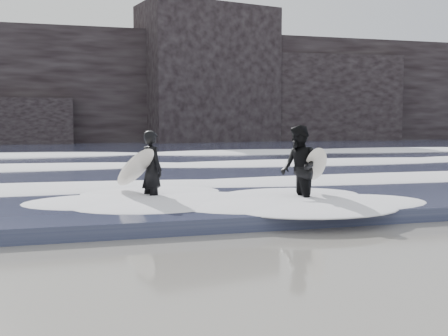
% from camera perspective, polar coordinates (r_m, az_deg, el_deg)
% --- Properties ---
extents(ground, '(120.00, 120.00, 0.00)m').
position_cam_1_polar(ground, '(8.18, 13.39, -10.21)').
color(ground, olive).
rests_on(ground, ground).
extents(sea, '(90.00, 52.00, 0.30)m').
position_cam_1_polar(sea, '(36.13, -9.89, 1.57)').
color(sea, '#313754').
rests_on(sea, ground).
extents(headland, '(70.00, 9.00, 10.00)m').
position_cam_1_polar(headland, '(53.09, -12.00, 7.76)').
color(headland, black).
rests_on(headland, ground).
extents(foam_near, '(60.00, 3.20, 0.20)m').
position_cam_1_polar(foam_near, '(16.43, -2.23, -1.19)').
color(foam_near, white).
rests_on(foam_near, sea).
extents(foam_mid, '(60.00, 4.00, 0.24)m').
position_cam_1_polar(foam_mid, '(23.26, -6.39, 0.57)').
color(foam_mid, white).
rests_on(foam_mid, sea).
extents(foam_far, '(60.00, 4.80, 0.30)m').
position_cam_1_polar(foam_far, '(32.15, -9.12, 1.73)').
color(foam_far, white).
rests_on(foam_far, sea).
extents(surfer_left, '(1.25, 2.23, 1.88)m').
position_cam_1_polar(surfer_left, '(13.60, -7.74, -0.14)').
color(surfer_left, black).
rests_on(surfer_left, ground).
extents(surfer_right, '(1.33, 1.74, 2.02)m').
position_cam_1_polar(surfer_right, '(13.13, 7.71, -0.03)').
color(surfer_right, black).
rests_on(surfer_right, ground).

